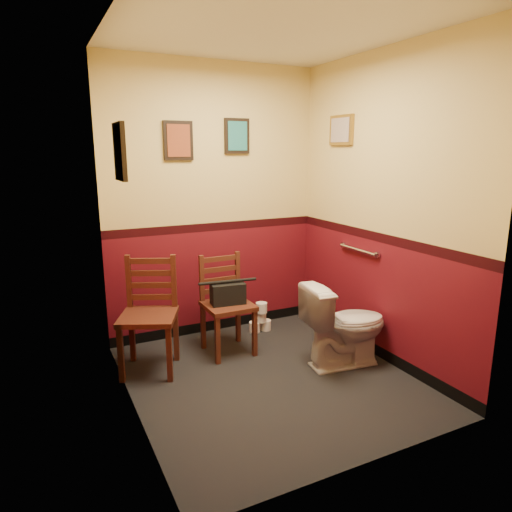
{
  "coord_description": "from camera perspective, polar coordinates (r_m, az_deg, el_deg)",
  "views": [
    {
      "loc": [
        -1.64,
        -3.07,
        1.85
      ],
      "look_at": [
        0.0,
        0.25,
        1.0
      ],
      "focal_mm": 32.0,
      "sensor_mm": 36.0,
      "label": 1
    }
  ],
  "objects": [
    {
      "name": "wall_right",
      "position": [
        4.15,
        15.4,
        5.53
      ],
      "size": [
        0.0,
        2.4,
        2.7
      ],
      "primitive_type": "cube",
      "rotation": [
        1.57,
        0.0,
        -1.57
      ],
      "color": "#5B0D17",
      "rests_on": "ground"
    },
    {
      "name": "ceiling",
      "position": [
        3.59,
        1.98,
        26.61
      ],
      "size": [
        2.2,
        2.4,
        0.0
      ],
      "primitive_type": "cube",
      "rotation": [
        3.14,
        0.0,
        0.0
      ],
      "color": "silver",
      "rests_on": "ground"
    },
    {
      "name": "chair_left",
      "position": [
        4.02,
        -13.2,
        -7.17
      ],
      "size": [
        0.61,
        0.61,
        0.98
      ],
      "rotation": [
        0.0,
        0.0,
        -0.43
      ],
      "color": "#56271A",
      "rests_on": "floor"
    },
    {
      "name": "tp_stack",
      "position": [
        4.83,
        0.57,
        -7.9
      ],
      "size": [
        0.25,
        0.15,
        0.32
      ],
      "color": "silver",
      "rests_on": "floor"
    },
    {
      "name": "wall_left",
      "position": [
        3.16,
        -16.1,
        3.29
      ],
      "size": [
        0.0,
        2.4,
        2.7
      ],
      "primitive_type": "cube",
      "rotation": [
        1.57,
        0.0,
        1.57
      ],
      "color": "#5B0D17",
      "rests_on": "ground"
    },
    {
      "name": "handbag",
      "position": [
        4.21,
        -3.53,
        -4.69
      ],
      "size": [
        0.33,
        0.19,
        0.23
      ],
      "rotation": [
        0.0,
        0.0,
        -0.12
      ],
      "color": "black",
      "rests_on": "chair_right"
    },
    {
      "name": "framed_print_left",
      "position": [
        3.22,
        -16.63,
        12.37
      ],
      "size": [
        0.04,
        0.3,
        0.38
      ],
      "color": "black",
      "rests_on": "wall_left"
    },
    {
      "name": "toilet",
      "position": [
        4.11,
        11.07,
        -8.48
      ],
      "size": [
        0.79,
        0.51,
        0.73
      ],
      "primitive_type": "imported",
      "rotation": [
        0.0,
        0.0,
        1.45
      ],
      "color": "white",
      "rests_on": "floor"
    },
    {
      "name": "framed_print_back_b",
      "position": [
        4.66,
        -2.39,
        14.76
      ],
      "size": [
        0.26,
        0.04,
        0.34
      ],
      "color": "black",
      "rests_on": "wall_back"
    },
    {
      "name": "wall_back",
      "position": [
        4.61,
        -5.28,
        6.64
      ],
      "size": [
        2.2,
        0.0,
        2.7
      ],
      "primitive_type": "cube",
      "rotation": [
        1.57,
        0.0,
        0.0
      ],
      "color": "#5B0D17",
      "rests_on": "ground"
    },
    {
      "name": "wall_front",
      "position": [
        2.54,
        14.64,
        1.11
      ],
      "size": [
        2.2,
        0.0,
        2.7
      ],
      "primitive_type": "cube",
      "rotation": [
        -1.57,
        0.0,
        0.0
      ],
      "color": "#5B0D17",
      "rests_on": "ground"
    },
    {
      "name": "framed_print_back_a",
      "position": [
        4.45,
        -9.69,
        14.03
      ],
      "size": [
        0.28,
        0.04,
        0.36
      ],
      "color": "black",
      "rests_on": "wall_back"
    },
    {
      "name": "framed_print_right",
      "position": [
        4.58,
        10.6,
        15.21
      ],
      "size": [
        0.04,
        0.34,
        0.28
      ],
      "color": "olive",
      "rests_on": "wall_right"
    },
    {
      "name": "grab_bar",
      "position": [
        4.38,
        12.63,
        0.75
      ],
      "size": [
        0.05,
        0.56,
        0.06
      ],
      "color": "silver",
      "rests_on": "wall_right"
    },
    {
      "name": "toilet_brush",
      "position": [
        4.33,
        13.76,
        -11.85
      ],
      "size": [
        0.11,
        0.11,
        0.4
      ],
      "color": "silver",
      "rests_on": "floor"
    },
    {
      "name": "floor",
      "position": [
        3.95,
        1.67,
        -15.05
      ],
      "size": [
        2.2,
        2.4,
        0.0
      ],
      "primitive_type": "cube",
      "color": "black",
      "rests_on": "ground"
    },
    {
      "name": "chair_right",
      "position": [
        4.28,
        -3.73,
        -6.04
      ],
      "size": [
        0.43,
        0.43,
        0.92
      ],
      "rotation": [
        0.0,
        0.0,
        0.01
      ],
      "color": "#56271A",
      "rests_on": "floor"
    }
  ]
}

